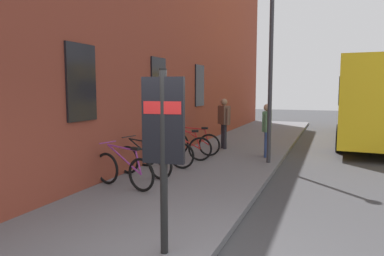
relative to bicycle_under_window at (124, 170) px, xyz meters
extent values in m
plane|color=#38383A|center=(3.55, -3.79, -0.51)|extent=(60.00, 60.00, 0.00)
cube|color=slate|center=(5.55, -1.04, -0.45)|extent=(24.00, 3.50, 0.12)
cube|color=brown|center=(6.55, 1.01, 3.67)|extent=(22.00, 0.60, 8.36)
cube|color=black|center=(-0.45, 0.69, 1.89)|extent=(0.90, 0.06, 1.60)
cube|color=black|center=(3.05, 0.69, 1.89)|extent=(0.90, 0.06, 1.60)
cube|color=black|center=(6.55, 0.69, 1.89)|extent=(0.90, 0.06, 1.60)
torus|color=black|center=(0.12, 0.52, -0.03)|extent=(0.22, 0.72, 0.72)
torus|color=black|center=(-0.11, -0.50, -0.03)|extent=(0.22, 0.72, 0.72)
cylinder|color=#8C338C|center=(0.00, -0.02, 0.25)|extent=(0.26, 1.00, 0.58)
cylinder|color=#8C338C|center=(0.01, 0.06, 0.50)|extent=(0.22, 0.84, 0.09)
cylinder|color=#8C338C|center=(-0.10, -0.43, 0.22)|extent=(0.08, 0.19, 0.51)
cube|color=black|center=(-0.08, -0.36, 0.51)|extent=(0.14, 0.22, 0.06)
cylinder|color=#8C338C|center=(0.11, 0.47, 0.57)|extent=(0.47, 0.13, 0.02)
torus|color=black|center=(1.13, 0.60, -0.03)|extent=(0.21, 0.72, 0.72)
torus|color=black|center=(0.91, -0.43, -0.03)|extent=(0.21, 0.72, 0.72)
cylinder|color=black|center=(1.01, 0.06, 0.25)|extent=(0.25, 1.00, 0.58)
cylinder|color=black|center=(1.03, 0.13, 0.50)|extent=(0.22, 0.84, 0.09)
cylinder|color=black|center=(0.92, -0.36, 0.22)|extent=(0.07, 0.19, 0.51)
cube|color=black|center=(0.94, -0.28, 0.51)|extent=(0.14, 0.22, 0.06)
cylinder|color=black|center=(1.12, 0.55, 0.57)|extent=(0.47, 0.13, 0.02)
torus|color=black|center=(2.08, 0.61, -0.03)|extent=(0.12, 0.72, 0.72)
torus|color=black|center=(2.17, -0.44, -0.03)|extent=(0.12, 0.72, 0.72)
cylinder|color=orange|center=(2.12, 0.06, 0.25)|extent=(0.12, 1.02, 0.58)
cylinder|color=orange|center=(2.12, 0.13, 0.50)|extent=(0.11, 0.85, 0.09)
cylinder|color=orange|center=(2.16, -0.36, 0.22)|extent=(0.05, 0.19, 0.51)
cube|color=black|center=(2.15, -0.29, 0.51)|extent=(0.12, 0.21, 0.06)
cylinder|color=orange|center=(2.08, 0.56, 0.57)|extent=(0.48, 0.06, 0.02)
torus|color=black|center=(3.01, 0.46, -0.03)|extent=(0.28, 0.70, 0.72)
torus|color=black|center=(3.33, -0.54, -0.03)|extent=(0.28, 0.70, 0.72)
cylinder|color=#B21E1E|center=(3.18, -0.06, 0.25)|extent=(0.35, 0.98, 0.58)
cylinder|color=#B21E1E|center=(3.16, 0.01, 0.50)|extent=(0.30, 0.82, 0.09)
cylinder|color=#B21E1E|center=(3.31, -0.47, 0.22)|extent=(0.09, 0.19, 0.51)
cube|color=black|center=(3.29, -0.39, 0.51)|extent=(0.16, 0.22, 0.06)
cylinder|color=#B21E1E|center=(3.03, 0.41, 0.57)|extent=(0.46, 0.17, 0.02)
torus|color=black|center=(4.07, 0.50, -0.03)|extent=(0.12, 0.72, 0.72)
torus|color=black|center=(4.16, -0.54, -0.03)|extent=(0.12, 0.72, 0.72)
cylinder|color=#B21E1E|center=(4.11, -0.04, 0.25)|extent=(0.13, 1.02, 0.58)
cylinder|color=#B21E1E|center=(4.11, 0.03, 0.50)|extent=(0.11, 0.85, 0.09)
cylinder|color=#B21E1E|center=(4.15, -0.47, 0.22)|extent=(0.05, 0.19, 0.51)
cube|color=black|center=(4.15, -0.39, 0.51)|extent=(0.12, 0.21, 0.06)
cylinder|color=#B21E1E|center=(4.07, 0.46, 0.57)|extent=(0.48, 0.07, 0.02)
cylinder|color=black|center=(-2.45, -2.19, 0.81)|extent=(0.10, 0.10, 2.40)
cube|color=black|center=(-2.45, -2.19, 1.36)|extent=(0.15, 0.56, 1.10)
cube|color=red|center=(-2.45, -2.19, 1.53)|extent=(0.16, 0.50, 0.16)
cube|color=yellow|center=(10.52, -5.79, 1.34)|extent=(10.58, 2.88, 3.00)
cube|color=black|center=(10.52, -5.79, 1.70)|extent=(10.38, 2.91, 0.90)
cylinder|color=black|center=(7.21, -4.47, -0.01)|extent=(1.01, 0.29, 1.00)
cylinder|color=black|center=(13.92, -4.71, -0.01)|extent=(1.01, 0.29, 1.00)
cylinder|color=#26262D|center=(5.80, -0.50, 0.05)|extent=(0.13, 0.13, 0.89)
cylinder|color=#26262D|center=(5.66, -0.62, 0.05)|extent=(0.13, 0.13, 0.89)
cube|color=brown|center=(5.73, -0.56, 0.83)|extent=(0.56, 0.54, 0.67)
sphere|color=#8C664C|center=(5.73, -0.56, 1.30)|extent=(0.24, 0.24, 0.24)
cylinder|color=brown|center=(5.94, -0.36, 0.79)|extent=(0.10, 0.10, 0.59)
cylinder|color=brown|center=(5.52, -0.75, 0.79)|extent=(0.10, 0.10, 0.59)
cylinder|color=#334C8C|center=(4.78, -2.27, 0.02)|extent=(0.12, 0.12, 0.83)
cylinder|color=#334C8C|center=(4.61, -2.28, 0.02)|extent=(0.12, 0.12, 0.83)
cube|color=#4C724C|center=(4.69, -2.27, 0.75)|extent=(0.50, 0.27, 0.62)
sphere|color=tan|center=(4.69, -2.27, 1.18)|extent=(0.22, 0.22, 0.22)
cylinder|color=#4C724C|center=(4.96, -2.26, 0.71)|extent=(0.10, 0.10, 0.55)
cylinder|color=#4C724C|center=(4.42, -2.29, 0.71)|extent=(0.10, 0.10, 0.55)
cylinder|color=#333338|center=(3.85, -2.49, 2.05)|extent=(0.12, 0.12, 4.88)
camera|label=1|loc=(-6.43, -4.17, 1.76)|focal=32.97mm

